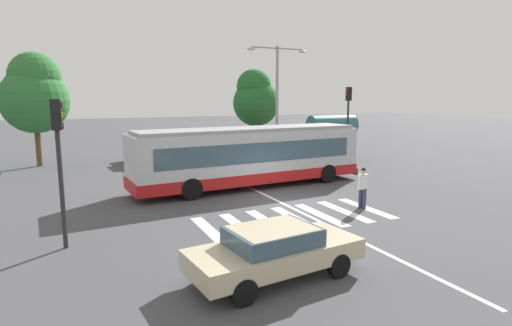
# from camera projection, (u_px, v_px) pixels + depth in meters

# --- Properties ---
(ground_plane) EXTENTS (160.00, 160.00, 0.00)m
(ground_plane) POSITION_uv_depth(u_px,v_px,m) (289.00, 203.00, 17.86)
(ground_plane) COLOR #47474C
(city_transit_bus) EXTENTS (12.47, 3.43, 3.06)m
(city_transit_bus) POSITION_uv_depth(u_px,v_px,m) (250.00, 156.00, 20.88)
(city_transit_bus) COLOR black
(city_transit_bus) RESTS_ON ground_plane
(pedestrian_crossing_street) EXTENTS (0.56, 0.37, 1.72)m
(pedestrian_crossing_street) POSITION_uv_depth(u_px,v_px,m) (363.00, 186.00, 16.80)
(pedestrian_crossing_street) COLOR #333856
(pedestrian_crossing_street) RESTS_ON ground_plane
(foreground_sedan) EXTENTS (4.67, 2.29, 1.35)m
(foreground_sedan) POSITION_uv_depth(u_px,v_px,m) (275.00, 249.00, 10.33)
(foreground_sedan) COLOR black
(foreground_sedan) RESTS_ON ground_plane
(parked_car_silver) EXTENTS (2.31, 4.68, 1.35)m
(parked_car_silver) POSITION_uv_depth(u_px,v_px,m) (145.00, 153.00, 28.06)
(parked_car_silver) COLOR black
(parked_car_silver) RESTS_ON ground_plane
(parked_car_white) EXTENTS (2.26, 4.66, 1.35)m
(parked_car_white) POSITION_uv_depth(u_px,v_px,m) (184.00, 152.00, 28.74)
(parked_car_white) COLOR black
(parked_car_white) RESTS_ON ground_plane
(parked_car_black) EXTENTS (2.32, 4.68, 1.35)m
(parked_car_black) POSITION_uv_depth(u_px,v_px,m) (219.00, 150.00, 29.84)
(parked_car_black) COLOR black
(parked_car_black) RESTS_ON ground_plane
(parked_car_blue) EXTENTS (2.19, 4.63, 1.35)m
(parked_car_blue) POSITION_uv_depth(u_px,v_px,m) (255.00, 148.00, 30.89)
(parked_car_blue) COLOR black
(parked_car_blue) RESTS_ON ground_plane
(parked_car_red) EXTENTS (2.23, 4.65, 1.35)m
(parked_car_red) POSITION_uv_depth(u_px,v_px,m) (285.00, 146.00, 32.27)
(parked_car_red) COLOR black
(parked_car_red) RESTS_ON ground_plane
(traffic_light_near_corner) EXTENTS (0.33, 0.32, 4.52)m
(traffic_light_near_corner) POSITION_uv_depth(u_px,v_px,m) (59.00, 150.00, 12.04)
(traffic_light_near_corner) COLOR #28282B
(traffic_light_near_corner) RESTS_ON ground_plane
(traffic_light_far_corner) EXTENTS (0.33, 0.32, 5.25)m
(traffic_light_far_corner) POSITION_uv_depth(u_px,v_px,m) (348.00, 114.00, 27.27)
(traffic_light_far_corner) COLOR #28282B
(traffic_light_far_corner) RESTS_ON ground_plane
(bus_stop_shelter) EXTENTS (3.84, 1.54, 3.25)m
(bus_stop_shelter) POSITION_uv_depth(u_px,v_px,m) (332.00, 126.00, 30.76)
(bus_stop_shelter) COLOR #28282B
(bus_stop_shelter) RESTS_ON ground_plane
(twin_arm_street_lamp) EXTENTS (4.55, 0.32, 8.03)m
(twin_arm_street_lamp) POSITION_uv_depth(u_px,v_px,m) (277.00, 91.00, 28.21)
(twin_arm_street_lamp) COLOR #939399
(twin_arm_street_lamp) RESTS_ON ground_plane
(background_tree_left) EXTENTS (4.31, 4.31, 7.49)m
(background_tree_left) POSITION_uv_depth(u_px,v_px,m) (35.00, 94.00, 26.64)
(background_tree_left) COLOR brown
(background_tree_left) RESTS_ON ground_plane
(background_tree_right) EXTENTS (4.02, 4.02, 6.98)m
(background_tree_right) POSITION_uv_depth(u_px,v_px,m) (255.00, 98.00, 35.40)
(background_tree_right) COLOR brown
(background_tree_right) RESTS_ON ground_plane
(crosswalk_painted_stripes) EXTENTS (7.32, 3.36, 0.01)m
(crosswalk_painted_stripes) POSITION_uv_depth(u_px,v_px,m) (295.00, 218.00, 15.56)
(crosswalk_painted_stripes) COLOR silver
(crosswalk_painted_stripes) RESTS_ON ground_plane
(lane_center_line) EXTENTS (0.16, 24.00, 0.01)m
(lane_center_line) POSITION_uv_depth(u_px,v_px,m) (263.00, 194.00, 19.52)
(lane_center_line) COLOR silver
(lane_center_line) RESTS_ON ground_plane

